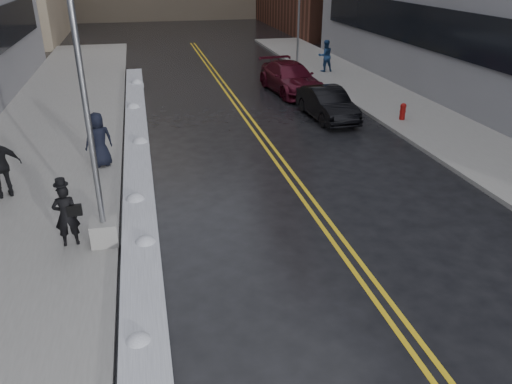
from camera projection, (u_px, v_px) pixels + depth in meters
ground at (252, 275)px, 11.44m from camera, size 160.00×160.00×0.00m
sidewalk_west at (49, 146)px, 19.07m from camera, size 5.50×50.00×0.15m
sidewalk_east at (422, 119)px, 22.25m from camera, size 4.00×50.00×0.15m
lane_line_left at (255, 133)px, 20.74m from camera, size 0.12×50.00×0.01m
lane_line_right at (262, 133)px, 20.80m from camera, size 0.12×50.00×0.01m
snow_ridge at (137, 155)px, 17.93m from camera, size 0.90×30.00×0.34m
lamppost at (93, 153)px, 11.46m from camera, size 0.65×0.65×7.62m
fire_hydrant at (403, 111)px, 21.85m from camera, size 0.26×0.26×0.73m
traffic_signal at (299, 12)px, 32.89m from camera, size 0.16×0.20×6.00m
pedestrian_fedora at (66, 215)px, 12.06m from camera, size 0.63×0.45×1.61m
pedestrian_c at (99, 140)px, 16.71m from camera, size 1.05×0.86×1.86m
pedestrian_d at (0, 165)px, 14.49m from camera, size 1.25×0.83×1.97m
pedestrian_east at (325, 56)px, 30.99m from camera, size 0.97×0.77×1.91m
car_black at (327, 104)px, 22.31m from camera, size 1.71×4.31×1.40m
car_maroon at (290, 78)px, 26.74m from camera, size 2.66×5.54×1.56m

